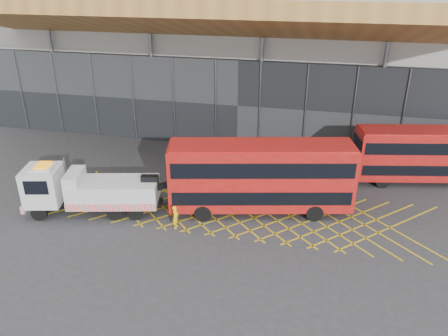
% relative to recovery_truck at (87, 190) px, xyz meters
% --- Properties ---
extents(ground_plane, '(120.00, 120.00, 0.00)m').
position_rel_recovery_truck_xyz_m(ground_plane, '(5.54, 2.50, -1.69)').
color(ground_plane, '#2D2D30').
extents(road_markings, '(26.36, 7.16, 0.01)m').
position_rel_recovery_truck_xyz_m(road_markings, '(10.34, 2.50, -1.68)').
color(road_markings, gold).
rests_on(road_markings, ground_plane).
extents(construction_building, '(55.00, 23.97, 18.00)m').
position_rel_recovery_truck_xyz_m(construction_building, '(7.47, 20.90, 7.29)').
color(construction_building, gray).
rests_on(construction_building, ground_plane).
extents(recovery_truck, '(10.51, 4.47, 3.66)m').
position_rel_recovery_truck_xyz_m(recovery_truck, '(0.00, 0.00, 0.00)').
color(recovery_truck, black).
rests_on(recovery_truck, ground_plane).
extents(bus_towed, '(12.50, 5.50, 4.97)m').
position_rel_recovery_truck_xyz_m(bus_towed, '(11.34, 2.73, 1.07)').
color(bus_towed, '#9E0F0C').
rests_on(bus_towed, ground_plane).
extents(bus_second, '(10.95, 4.57, 4.35)m').
position_rel_recovery_truck_xyz_m(bus_second, '(23.04, 10.03, 0.72)').
color(bus_second, '#9E0F0C').
rests_on(bus_second, ground_plane).
extents(worker, '(0.40, 0.59, 1.56)m').
position_rel_recovery_truck_xyz_m(worker, '(6.40, -0.56, -0.91)').
color(worker, yellow).
rests_on(worker, ground_plane).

